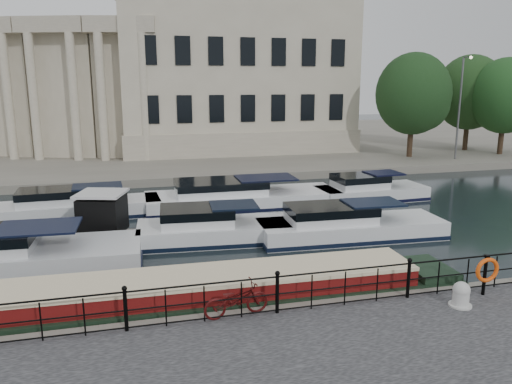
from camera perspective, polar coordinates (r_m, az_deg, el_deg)
ground_plane at (r=16.28m, az=0.06°, el=-11.97°), size 160.00×160.00×0.00m
far_bank at (r=53.86m, az=-10.46°, el=5.48°), size 120.00×42.00×0.55m
railing at (r=13.82m, az=2.44°, el=-11.20°), size 24.14×0.14×1.22m
civic_building at (r=49.11m, az=-11.59°, el=12.68°), size 53.55×31.84×16.85m
lamp_posts at (r=45.98m, az=26.15°, el=8.89°), size 8.24×1.55×8.07m
bicycle at (r=13.71m, az=-2.28°, el=-12.19°), size 1.88×0.85×0.95m
mooring_bollard at (r=15.45m, az=22.39°, el=-10.79°), size 0.64×0.64×0.72m
life_ring_post at (r=16.27m, az=24.88°, el=-8.16°), size 0.77×0.20×1.25m
narrowboat at (r=15.27m, az=-6.69°, el=-12.30°), size 16.76×2.59×1.61m
harbour_hut at (r=22.63m, az=-17.10°, el=-2.86°), size 3.14×2.85×2.16m
cabin_cruisers at (r=23.81m, az=-5.82°, el=-3.06°), size 26.09×10.44×1.99m
trees at (r=46.83m, az=22.70°, el=10.04°), size 14.38×8.98×8.54m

